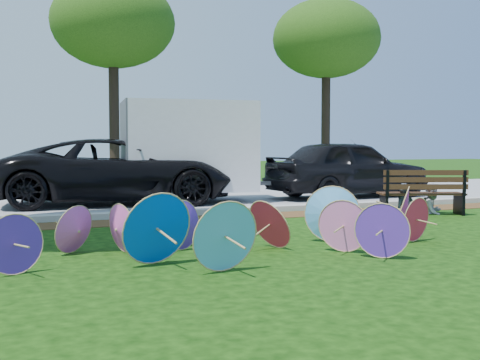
{
  "coord_description": "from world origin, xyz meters",
  "views": [
    {
      "loc": [
        -2.97,
        -6.61,
        1.43
      ],
      "look_at": [
        0.5,
        2.0,
        0.9
      ],
      "focal_mm": 45.0,
      "sensor_mm": 36.0,
      "label": 1
    }
  ],
  "objects_px": {
    "black_van": "(117,172)",
    "person_right": "(433,184)",
    "person_left": "(406,184)",
    "dark_pickup": "(348,169)",
    "park_bench": "(421,192)",
    "cargo_trailer": "(188,146)",
    "parasol_pile": "(253,224)"
  },
  "relations": [
    {
      "from": "black_van",
      "to": "person_right",
      "type": "xyz_separation_m",
      "value": [
        5.84,
        -4.48,
        -0.17
      ]
    },
    {
      "from": "black_van",
      "to": "person_left",
      "type": "height_order",
      "value": "black_van"
    },
    {
      "from": "dark_pickup",
      "to": "park_bench",
      "type": "xyz_separation_m",
      "value": [
        -0.79,
        -4.06,
        -0.34
      ]
    },
    {
      "from": "person_left",
      "to": "person_right",
      "type": "relative_size",
      "value": 1.01
    },
    {
      "from": "cargo_trailer",
      "to": "park_bench",
      "type": "bearing_deg",
      "value": -43.05
    },
    {
      "from": "parasol_pile",
      "to": "person_right",
      "type": "distance_m",
      "value": 6.13
    },
    {
      "from": "parasol_pile",
      "to": "black_van",
      "type": "xyz_separation_m",
      "value": [
        -0.46,
        7.39,
        0.41
      ]
    },
    {
      "from": "dark_pickup",
      "to": "parasol_pile",
      "type": "bearing_deg",
      "value": 134.9
    },
    {
      "from": "park_bench",
      "to": "person_left",
      "type": "relative_size",
      "value": 1.4
    },
    {
      "from": "park_bench",
      "to": "person_right",
      "type": "bearing_deg",
      "value": 29.25
    },
    {
      "from": "park_bench",
      "to": "cargo_trailer",
      "type": "bearing_deg",
      "value": 151.38
    },
    {
      "from": "parasol_pile",
      "to": "park_bench",
      "type": "xyz_separation_m",
      "value": [
        5.04,
        2.86,
        0.08
      ]
    },
    {
      "from": "cargo_trailer",
      "to": "person_left",
      "type": "bearing_deg",
      "value": -45.51
    },
    {
      "from": "black_van",
      "to": "person_left",
      "type": "distance_m",
      "value": 6.82
    },
    {
      "from": "black_van",
      "to": "dark_pickup",
      "type": "relative_size",
      "value": 1.22
    },
    {
      "from": "cargo_trailer",
      "to": "black_van",
      "type": "bearing_deg",
      "value": -178.17
    },
    {
      "from": "cargo_trailer",
      "to": "parasol_pile",
      "type": "bearing_deg",
      "value": -93.72
    },
    {
      "from": "park_bench",
      "to": "person_left",
      "type": "height_order",
      "value": "person_left"
    },
    {
      "from": "person_left",
      "to": "person_right",
      "type": "bearing_deg",
      "value": 0.42
    },
    {
      "from": "black_van",
      "to": "cargo_trailer",
      "type": "height_order",
      "value": "cargo_trailer"
    },
    {
      "from": "cargo_trailer",
      "to": "park_bench",
      "type": "height_order",
      "value": "cargo_trailer"
    },
    {
      "from": "parasol_pile",
      "to": "person_left",
      "type": "bearing_deg",
      "value": 31.79
    },
    {
      "from": "black_van",
      "to": "person_left",
      "type": "xyz_separation_m",
      "value": [
        5.14,
        -4.48,
        -0.16
      ]
    },
    {
      "from": "cargo_trailer",
      "to": "person_right",
      "type": "xyz_separation_m",
      "value": [
        4.06,
        -4.33,
        -0.79
      ]
    },
    {
      "from": "person_left",
      "to": "park_bench",
      "type": "bearing_deg",
      "value": -7.71
    },
    {
      "from": "dark_pickup",
      "to": "person_right",
      "type": "distance_m",
      "value": 4.04
    },
    {
      "from": "cargo_trailer",
      "to": "person_left",
      "type": "distance_m",
      "value": 5.53
    },
    {
      "from": "black_van",
      "to": "person_right",
      "type": "bearing_deg",
      "value": -121.41
    },
    {
      "from": "park_bench",
      "to": "person_right",
      "type": "height_order",
      "value": "person_right"
    },
    {
      "from": "cargo_trailer",
      "to": "park_bench",
      "type": "xyz_separation_m",
      "value": [
        3.71,
        -4.38,
        -0.95
      ]
    },
    {
      "from": "dark_pickup",
      "to": "park_bench",
      "type": "height_order",
      "value": "dark_pickup"
    },
    {
      "from": "parasol_pile",
      "to": "cargo_trailer",
      "type": "bearing_deg",
      "value": 79.59
    }
  ]
}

